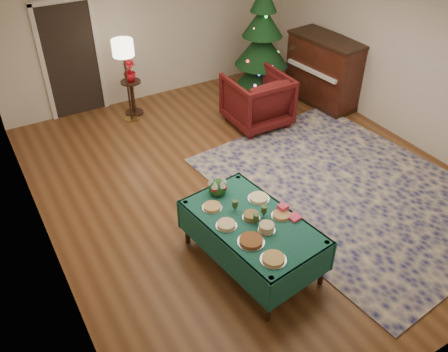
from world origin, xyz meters
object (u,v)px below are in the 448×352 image
armchair (257,98)px  side_table (133,98)px  gift_box (283,208)px  piano (324,71)px  floor_lamp (123,53)px  potted_plant (130,75)px  christmas_tree (261,50)px  buffet_table (252,229)px

armchair → side_table: 2.35m
gift_box → armchair: bearing=61.6°
gift_box → piano: piano is taller
floor_lamp → potted_plant: 0.58m
floor_lamp → side_table: 1.01m
gift_box → floor_lamp: 4.25m
gift_box → potted_plant: bearing=93.0°
gift_box → potted_plant: 4.42m
side_table → floor_lamp: bearing=-122.1°
christmas_tree → side_table: bearing=164.5°
potted_plant → piano: piano is taller
buffet_table → armchair: (1.98, 2.88, -0.01)m
buffet_table → piano: 4.66m
side_table → potted_plant: bearing=104.0°
buffet_table → piano: piano is taller
side_table → christmas_tree: bearing=-15.5°
side_table → piano: piano is taller
gift_box → christmas_tree: bearing=59.6°
potted_plant → piano: (3.40, -1.40, -0.14)m
gift_box → potted_plant: size_ratio=0.27×
christmas_tree → piano: (0.98, -0.73, -0.37)m
armchair → piano: size_ratio=0.67×
side_table → christmas_tree: 2.61m
buffet_table → piano: (3.58, 2.99, 0.10)m
potted_plant → christmas_tree: (2.42, -0.67, 0.23)m
gift_box → piano: bearing=43.6°
floor_lamp → piano: 3.79m
armchair → potted_plant: armchair is taller
armchair → potted_plant: bearing=-38.9°
side_table → gift_box: bearing=-87.0°
gift_box → floor_lamp: floor_lamp is taller
floor_lamp → piano: size_ratio=0.98×
floor_lamp → gift_box: bearing=-85.0°
armchair → floor_lamp: 2.45m
potted_plant → christmas_tree: 2.53m
buffet_table → floor_lamp: (0.04, 4.17, 0.76)m
gift_box → side_table: (-0.23, 4.41, -0.39)m
side_table → armchair: bearing=-39.8°
buffet_table → gift_box: gift_box is taller
gift_box → potted_plant: (-0.23, 4.41, 0.06)m
piano → floor_lamp: bearing=161.5°
piano → buffet_table: bearing=-140.2°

